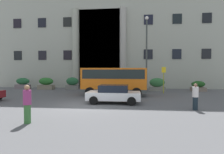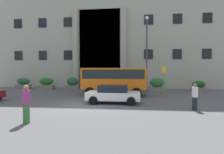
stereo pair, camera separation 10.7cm
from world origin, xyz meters
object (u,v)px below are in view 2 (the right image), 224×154
(hedge_planter_east, at_px, (157,85))
(hedge_planter_entrance_left, at_px, (23,84))
(pedestrian_woman_dark_dress, at_px, (195,97))
(bus_stop_sign, at_px, (164,77))
(parked_hatchback_near, at_px, (113,94))
(scooter_by_planter, at_px, (102,94))
(pedestrian_man_red_shirt, at_px, (26,104))
(hedge_planter_west, at_px, (199,86))
(hedge_planter_far_west, at_px, (46,84))
(orange_minibus, at_px, (114,79))
(lamppost_plaza_centre, at_px, (147,49))
(hedge_planter_entrance_right, at_px, (73,84))

(hedge_planter_east, distance_m, hedge_planter_entrance_left, 17.68)
(pedestrian_woman_dark_dress, bearing_deg, hedge_planter_entrance_left, 72.76)
(bus_stop_sign, bearing_deg, parked_hatchback_near, -126.57)
(parked_hatchback_near, bearing_deg, scooter_by_planter, 123.79)
(pedestrian_woman_dark_dress, relative_size, pedestrian_man_red_shirt, 0.93)
(hedge_planter_west, relative_size, scooter_by_planter, 0.84)
(hedge_planter_east, relative_size, hedge_planter_west, 1.17)
(hedge_planter_far_west, xyz_separation_m, hedge_planter_west, (19.04, -0.19, -0.15))
(hedge_planter_entrance_left, xyz_separation_m, hedge_planter_far_west, (3.46, -0.36, 0.03))
(hedge_planter_west, xyz_separation_m, scooter_by_planter, (-10.39, -7.20, -0.14))
(hedge_planter_far_west, relative_size, parked_hatchback_near, 0.50)
(pedestrian_woman_dark_dress, bearing_deg, pedestrian_man_red_shirt, 128.11)
(bus_stop_sign, bearing_deg, hedge_planter_east, 97.93)
(hedge_planter_west, height_order, parked_hatchback_near, parked_hatchback_near)
(hedge_planter_west, bearing_deg, hedge_planter_far_west, 179.42)
(bus_stop_sign, bearing_deg, hedge_planter_west, 29.91)
(hedge_planter_far_west, distance_m, pedestrian_woman_dark_dress, 18.71)
(orange_minibus, bearing_deg, hedge_planter_entrance_left, 158.25)
(orange_minibus, distance_m, pedestrian_man_red_shirt, 10.46)
(orange_minibus, bearing_deg, hedge_planter_west, 26.94)
(orange_minibus, distance_m, hedge_planter_far_west, 10.69)
(lamppost_plaza_centre, bearing_deg, bus_stop_sign, -25.85)
(pedestrian_man_red_shirt, bearing_deg, parked_hatchback_near, 101.67)
(hedge_planter_far_west, relative_size, pedestrian_man_red_shirt, 1.13)
(pedestrian_woman_dark_dress, relative_size, lamppost_plaza_centre, 0.19)
(hedge_planter_entrance_left, xyz_separation_m, hedge_planter_entrance_right, (6.92, -0.09, 0.05))
(orange_minibus, distance_m, parked_hatchback_near, 4.35)
(hedge_planter_entrance_left, height_order, scooter_by_planter, hedge_planter_entrance_left)
(hedge_planter_east, xyz_separation_m, pedestrian_woman_dark_dress, (0.86, -10.77, 0.07))
(bus_stop_sign, height_order, hedge_planter_entrance_left, bus_stop_sign)
(orange_minibus, height_order, hedge_planter_east, orange_minibus)
(scooter_by_planter, distance_m, lamppost_plaza_centre, 8.19)
(hedge_planter_east, height_order, parked_hatchback_near, hedge_planter_east)
(orange_minibus, xyz_separation_m, pedestrian_man_red_shirt, (-3.10, -9.96, -0.71))
(bus_stop_sign, distance_m, pedestrian_woman_dark_dress, 8.38)
(bus_stop_sign, distance_m, pedestrian_man_red_shirt, 14.69)
(bus_stop_sign, height_order, hedge_planter_far_west, bus_stop_sign)
(bus_stop_sign, relative_size, hedge_planter_east, 1.48)
(hedge_planter_entrance_left, distance_m, lamppost_plaza_centre, 16.95)
(hedge_planter_far_west, bearing_deg, orange_minibus, -27.66)
(orange_minibus, bearing_deg, scooter_by_planter, -107.31)
(hedge_planter_east, distance_m, pedestrian_woman_dark_dress, 10.81)
(bus_stop_sign, height_order, hedge_planter_west, bus_stop_sign)
(parked_hatchback_near, relative_size, lamppost_plaza_centre, 0.47)
(bus_stop_sign, height_order, parked_hatchback_near, bus_stop_sign)
(orange_minibus, relative_size, hedge_planter_entrance_right, 3.65)
(orange_minibus, bearing_deg, hedge_planter_entrance_right, 139.48)
(hedge_planter_west, distance_m, parked_hatchback_near, 12.89)
(scooter_by_planter, bearing_deg, parked_hatchback_near, -60.75)
(orange_minibus, xyz_separation_m, lamppost_plaza_centre, (3.37, 3.02, 3.29))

